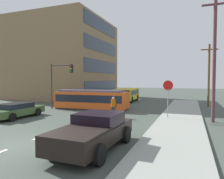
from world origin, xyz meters
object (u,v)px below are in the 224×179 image
Objects in this scene: streetcar_tram at (92,99)px; city_bus at (126,94)px; pickup_truck_parked at (94,131)px; stop_sign at (168,91)px; utility_pole_mid at (209,74)px; parked_sedan_mid at (17,110)px; utility_pole_near at (214,57)px; pedestrian_crossing at (113,106)px; traffic_light_mast at (60,77)px.

streetcar_tram reaches higher than city_bus.
city_bus is at bearing 102.90° from pickup_truck_parked.
stop_sign is at bearing -20.01° from streetcar_tram.
parked_sedan_mid is at bearing -139.17° from utility_pole_mid.
streetcar_tram is at bearing 165.01° from utility_pole_near.
utility_pole_mid is at bearing 40.83° from parked_sedan_mid.
utility_pole_mid is at bearing 69.31° from stop_sign.
pedestrian_crossing is 0.33× the size of pickup_truck_parked.
pedestrian_crossing is at bearing 22.72° from parked_sedan_mid.
utility_pole_near is (11.20, -3.00, 3.64)m from streetcar_tram.
streetcar_tram is 7.48m from parked_sedan_mid.
streetcar_tram is 4.04m from traffic_light_mast.
city_bus is at bearing 167.54° from utility_pole_mid.
pedestrian_crossing is 7.68m from traffic_light_mast.
utility_pole_mid reaches higher than stop_sign.
utility_pole_near reaches higher than pedestrian_crossing.
streetcar_tram is 1.60× the size of traffic_light_mast.
pedestrian_crossing reaches higher than parked_sedan_mid.
parked_sedan_mid is (-7.23, -3.03, -0.32)m from pedestrian_crossing.
stop_sign is (6.89, -11.59, 1.17)m from city_bus.
pickup_truck_parked is (4.58, -19.98, -0.22)m from city_bus.
stop_sign reaches higher than streetcar_tram.
utility_pole_mid is (11.52, 6.37, 2.66)m from streetcar_tram.
pickup_truck_parked is at bearing -108.22° from utility_pole_mid.
utility_pole_mid is at bearing 51.95° from pedestrian_crossing.
parked_sedan_mid is (-4.62, -15.28, -0.40)m from city_bus.
utility_pole_mid is at bearing 28.95° from streetcar_tram.
traffic_light_mast reaches higher than stop_sign.
streetcar_tram is at bearing 62.12° from parked_sedan_mid.
traffic_light_mast is at bearing -160.24° from streetcar_tram.
utility_pole_near is (10.08, -11.67, 3.66)m from city_bus.
traffic_light_mast is 16.47m from utility_pole_mid.
utility_pole_mid is (7.79, 9.95, 2.76)m from pedestrian_crossing.
parked_sedan_mid is at bearing -117.88° from streetcar_tram.
city_bus is 15.96m from parked_sedan_mid.
city_bus is 1.20× the size of parked_sedan_mid.
pickup_truck_parked is 1.06× the size of traffic_light_mast.
utility_pole_mid is (10.40, -2.30, 2.68)m from city_bus.
stop_sign is at bearing 17.76° from parked_sedan_mid.
parked_sedan_mid is 6.12m from traffic_light_mast.
traffic_light_mast is (-8.84, 10.18, 2.54)m from pickup_truck_parked.
streetcar_tram is at bearing 116.75° from pickup_truck_parked.
stop_sign is 0.61× the size of traffic_light_mast.
stop_sign is at bearing 178.55° from utility_pole_near.
pedestrian_crossing is 0.24× the size of utility_pole_mid.
utility_pole_mid is (0.32, 9.37, -0.98)m from utility_pole_near.
city_bus is 3.24× the size of pedestrian_crossing.
utility_pole_near reaches higher than traffic_light_mast.
pedestrian_crossing is (3.73, -3.58, -0.10)m from streetcar_tram.
city_bus is at bearing 73.17° from parked_sedan_mid.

